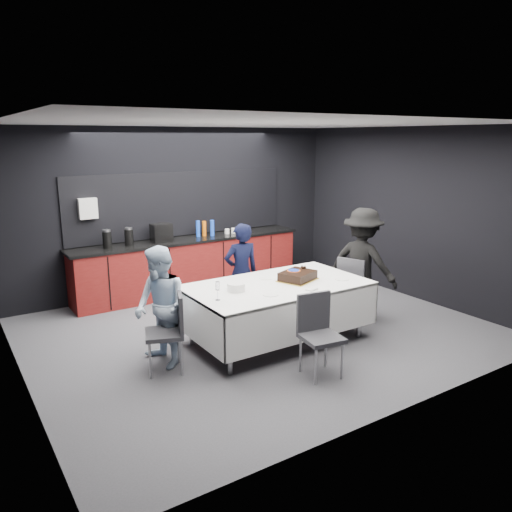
{
  "coord_description": "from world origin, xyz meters",
  "views": [
    {
      "loc": [
        -3.6,
        -5.43,
        2.63
      ],
      "look_at": [
        0.0,
        0.1,
        1.05
      ],
      "focal_mm": 35.0,
      "sensor_mm": 36.0,
      "label": 1
    }
  ],
  "objects_px": {
    "party_table": "(277,294)",
    "chair_right": "(353,283)",
    "cake_assembly": "(298,276)",
    "person_right": "(362,264)",
    "person_center": "(241,272)",
    "person_left": "(160,307)",
    "champagne_flute": "(217,287)",
    "chair_near": "(318,328)",
    "chair_left": "(171,326)",
    "plate_stack": "(236,287)"
  },
  "relations": [
    {
      "from": "cake_assembly",
      "to": "plate_stack",
      "type": "height_order",
      "value": "cake_assembly"
    },
    {
      "from": "champagne_flute",
      "to": "person_left",
      "type": "bearing_deg",
      "value": 152.66
    },
    {
      "from": "party_table",
      "to": "person_right",
      "type": "xyz_separation_m",
      "value": [
        1.58,
        0.06,
        0.18
      ]
    },
    {
      "from": "plate_stack",
      "to": "person_left",
      "type": "relative_size",
      "value": 0.16
    },
    {
      "from": "party_table",
      "to": "champagne_flute",
      "type": "xyz_separation_m",
      "value": [
        -0.96,
        -0.16,
        0.3
      ]
    },
    {
      "from": "plate_stack",
      "to": "person_center",
      "type": "bearing_deg",
      "value": 55.13
    },
    {
      "from": "cake_assembly",
      "to": "chair_right",
      "type": "height_order",
      "value": "cake_assembly"
    },
    {
      "from": "cake_assembly",
      "to": "person_right",
      "type": "distance_m",
      "value": 1.25
    },
    {
      "from": "person_center",
      "to": "person_left",
      "type": "xyz_separation_m",
      "value": [
        -1.56,
        -0.77,
        -0.01
      ]
    },
    {
      "from": "chair_left",
      "to": "plate_stack",
      "type": "bearing_deg",
      "value": 4.74
    },
    {
      "from": "person_left",
      "to": "person_right",
      "type": "xyz_separation_m",
      "value": [
        3.13,
        -0.08,
        0.11
      ]
    },
    {
      "from": "chair_right",
      "to": "person_right",
      "type": "relative_size",
      "value": 0.56
    },
    {
      "from": "chair_near",
      "to": "person_right",
      "type": "xyz_separation_m",
      "value": [
        1.73,
        1.07,
        0.28
      ]
    },
    {
      "from": "plate_stack",
      "to": "person_left",
      "type": "bearing_deg",
      "value": 173.35
    },
    {
      "from": "party_table",
      "to": "plate_stack",
      "type": "distance_m",
      "value": 0.63
    },
    {
      "from": "cake_assembly",
      "to": "party_table",
      "type": "bearing_deg",
      "value": 177.9
    },
    {
      "from": "party_table",
      "to": "chair_right",
      "type": "distance_m",
      "value": 1.44
    },
    {
      "from": "party_table",
      "to": "person_right",
      "type": "bearing_deg",
      "value": 2.12
    },
    {
      "from": "cake_assembly",
      "to": "person_center",
      "type": "bearing_deg",
      "value": 108.7
    },
    {
      "from": "person_left",
      "to": "party_table",
      "type": "bearing_deg",
      "value": 78.99
    },
    {
      "from": "person_right",
      "to": "party_table",
      "type": "bearing_deg",
      "value": 71.93
    },
    {
      "from": "person_center",
      "to": "chair_left",
      "type": "bearing_deg",
      "value": 38.48
    },
    {
      "from": "plate_stack",
      "to": "person_right",
      "type": "xyz_separation_m",
      "value": [
        2.18,
        0.03,
        -0.01
      ]
    },
    {
      "from": "cake_assembly",
      "to": "person_right",
      "type": "relative_size",
      "value": 0.36
    },
    {
      "from": "person_center",
      "to": "person_left",
      "type": "distance_m",
      "value": 1.74
    },
    {
      "from": "party_table",
      "to": "person_left",
      "type": "relative_size",
      "value": 1.63
    },
    {
      "from": "person_left",
      "to": "chair_near",
      "type": "bearing_deg",
      "value": 44.81
    },
    {
      "from": "chair_near",
      "to": "person_left",
      "type": "bearing_deg",
      "value": 140.58
    },
    {
      "from": "cake_assembly",
      "to": "chair_left",
      "type": "height_order",
      "value": "cake_assembly"
    },
    {
      "from": "party_table",
      "to": "chair_right",
      "type": "xyz_separation_m",
      "value": [
        1.44,
        0.08,
        -0.11
      ]
    },
    {
      "from": "champagne_flute",
      "to": "person_center",
      "type": "relative_size",
      "value": 0.16
    },
    {
      "from": "champagne_flute",
      "to": "cake_assembly",
      "type": "bearing_deg",
      "value": 6.63
    },
    {
      "from": "cake_assembly",
      "to": "chair_near",
      "type": "xyz_separation_m",
      "value": [
        -0.47,
        -1.0,
        -0.31
      ]
    },
    {
      "from": "person_left",
      "to": "person_right",
      "type": "bearing_deg",
      "value": 82.7
    },
    {
      "from": "chair_near",
      "to": "person_right",
      "type": "relative_size",
      "value": 0.56
    },
    {
      "from": "plate_stack",
      "to": "person_right",
      "type": "relative_size",
      "value": 0.14
    },
    {
      "from": "plate_stack",
      "to": "chair_near",
      "type": "xyz_separation_m",
      "value": [
        0.45,
        -1.04,
        -0.3
      ]
    },
    {
      "from": "champagne_flute",
      "to": "chair_near",
      "type": "height_order",
      "value": "champagne_flute"
    },
    {
      "from": "chair_left",
      "to": "person_center",
      "type": "bearing_deg",
      "value": 32.06
    },
    {
      "from": "plate_stack",
      "to": "chair_left",
      "type": "height_order",
      "value": "chair_left"
    },
    {
      "from": "chair_right",
      "to": "person_left",
      "type": "bearing_deg",
      "value": 178.88
    },
    {
      "from": "cake_assembly",
      "to": "person_left",
      "type": "height_order",
      "value": "person_left"
    },
    {
      "from": "champagne_flute",
      "to": "chair_left",
      "type": "distance_m",
      "value": 0.69
    },
    {
      "from": "chair_left",
      "to": "person_left",
      "type": "bearing_deg",
      "value": 102.42
    },
    {
      "from": "chair_near",
      "to": "person_center",
      "type": "xyz_separation_m",
      "value": [
        0.16,
        1.92,
        0.19
      ]
    },
    {
      "from": "person_center",
      "to": "champagne_flute",
      "type": "bearing_deg",
      "value": 54.07
    },
    {
      "from": "chair_left",
      "to": "person_left",
      "type": "relative_size",
      "value": 0.65
    },
    {
      "from": "plate_stack",
      "to": "cake_assembly",
      "type": "bearing_deg",
      "value": -2.68
    },
    {
      "from": "person_center",
      "to": "person_right",
      "type": "bearing_deg",
      "value": 157.88
    },
    {
      "from": "champagne_flute",
      "to": "chair_left",
      "type": "bearing_deg",
      "value": 167.88
    }
  ]
}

